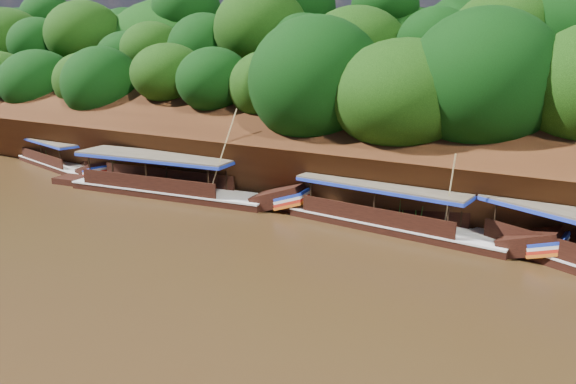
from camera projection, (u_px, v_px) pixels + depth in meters
name	position (u px, v px, depth m)	size (l,w,h in m)	color
ground	(286.00, 280.00, 23.34)	(160.00, 160.00, 0.00)	black
riverbank	(446.00, 150.00, 41.64)	(120.00, 30.06, 19.40)	black
boat_1	(408.00, 222.00, 29.04)	(14.29, 3.18, 5.02)	black
boat_2	(179.00, 188.00, 35.84)	(16.83, 4.24, 6.27)	black
boat_3	(60.00, 162.00, 44.03)	(12.37, 4.49, 2.61)	black
reeds	(332.00, 198.00, 32.35)	(51.12, 2.52, 2.26)	#2C721C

